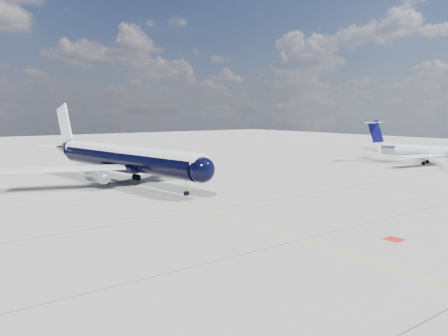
# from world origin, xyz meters

# --- Properties ---
(ground) EXTENTS (320.00, 320.00, 0.00)m
(ground) POSITION_xyz_m (0.00, 30.00, 0.00)
(ground) COLOR gray
(ground) RESTS_ON ground
(taxiway_centerline) EXTENTS (0.16, 160.00, 0.01)m
(taxiway_centerline) POSITION_xyz_m (0.00, 25.00, 0.00)
(taxiway_centerline) COLOR yellow
(taxiway_centerline) RESTS_ON ground
(red_marking) EXTENTS (1.60, 1.60, 0.01)m
(red_marking) POSITION_xyz_m (6.80, -10.00, 0.00)
(red_marking) COLOR maroon
(red_marking) RESTS_ON ground
(main_airliner) EXTENTS (37.06, 45.48, 13.16)m
(main_airliner) POSITION_xyz_m (0.21, 35.58, 4.08)
(main_airliner) COLOR black
(main_airliner) RESTS_ON ground
(regional_jet) EXTENTS (23.84, 27.98, 9.66)m
(regional_jet) POSITION_xyz_m (64.02, 19.47, 3.05)
(regional_jet) COLOR white
(regional_jet) RESTS_ON ground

